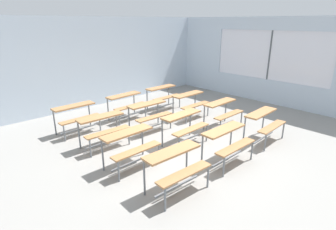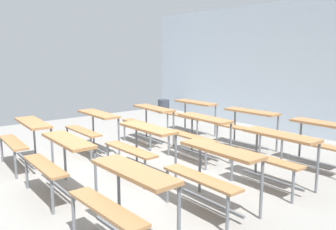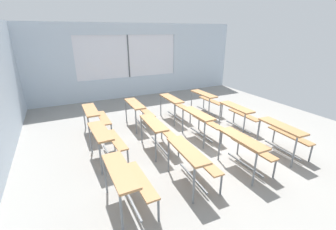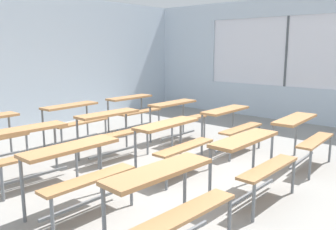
% 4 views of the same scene
% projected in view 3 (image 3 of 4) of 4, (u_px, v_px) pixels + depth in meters
% --- Properties ---
extents(ground, '(10.00, 9.00, 0.05)m').
position_uv_depth(ground, '(207.00, 141.00, 5.92)').
color(ground, gray).
extents(wall_right, '(0.12, 9.00, 3.00)m').
position_uv_depth(wall_right, '(143.00, 62.00, 9.65)').
color(wall_right, silver).
rests_on(wall_right, ground).
extents(desk_bench_r0c0, '(1.13, 0.65, 0.74)m').
position_uv_depth(desk_bench_r0c0, '(284.00, 132.00, 5.08)').
color(desk_bench_r0c0, '#A87547').
rests_on(desk_bench_r0c0, ground).
extents(desk_bench_r0c1, '(1.11, 0.61, 0.74)m').
position_uv_depth(desk_bench_r0c1, '(239.00, 112.00, 6.34)').
color(desk_bench_r0c1, '#A87547').
rests_on(desk_bench_r0c1, ground).
extents(desk_bench_r0c2, '(1.12, 0.63, 0.74)m').
position_uv_depth(desk_bench_r0c2, '(206.00, 98.00, 7.65)').
color(desk_bench_r0c2, '#A87547').
rests_on(desk_bench_r0c2, ground).
extents(desk_bench_r1c0, '(1.10, 0.59, 0.74)m').
position_uv_depth(desk_bench_r1c0, '(246.00, 145.00, 4.51)').
color(desk_bench_r1c0, '#A87547').
rests_on(desk_bench_r1c0, ground).
extents(desk_bench_r1c1, '(1.11, 0.61, 0.74)m').
position_uv_depth(desk_bench_r1c1, '(201.00, 119.00, 5.84)').
color(desk_bench_r1c1, '#A87547').
rests_on(desk_bench_r1c1, ground).
extents(desk_bench_r1c2, '(1.10, 0.59, 0.74)m').
position_uv_depth(desk_bench_r1c2, '(174.00, 103.00, 7.14)').
color(desk_bench_r1c2, '#A87547').
rests_on(desk_bench_r1c2, ground).
extents(desk_bench_r2c0, '(1.12, 0.63, 0.74)m').
position_uv_depth(desk_bench_r2c0, '(192.00, 156.00, 4.09)').
color(desk_bench_r2c0, '#A87547').
rests_on(desk_bench_r2c0, ground).
extents(desk_bench_r2c1, '(1.12, 0.63, 0.74)m').
position_uv_depth(desk_bench_r2c1, '(158.00, 128.00, 5.28)').
color(desk_bench_r2c1, '#A87547').
rests_on(desk_bench_r2c1, ground).
extents(desk_bench_r2c2, '(1.10, 0.60, 0.74)m').
position_uv_depth(desk_bench_r2c2, '(138.00, 108.00, 6.64)').
color(desk_bench_r2c2, '#A87547').
rests_on(desk_bench_r2c2, ground).
extents(desk_bench_r3c0, '(1.11, 0.60, 0.74)m').
position_uv_depth(desk_bench_r3c0, '(127.00, 177.00, 3.51)').
color(desk_bench_r3c0, '#A87547').
rests_on(desk_bench_r3c0, ground).
extents(desk_bench_r3c1, '(1.13, 0.64, 0.74)m').
position_uv_depth(desk_bench_r3c1, '(106.00, 137.00, 4.85)').
color(desk_bench_r3c1, '#A87547').
rests_on(desk_bench_r3c1, ground).
extents(desk_bench_r3c2, '(1.10, 0.59, 0.74)m').
position_uv_depth(desk_bench_r3c2, '(95.00, 115.00, 6.12)').
color(desk_bench_r3c2, '#A87547').
rests_on(desk_bench_r3c2, ground).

